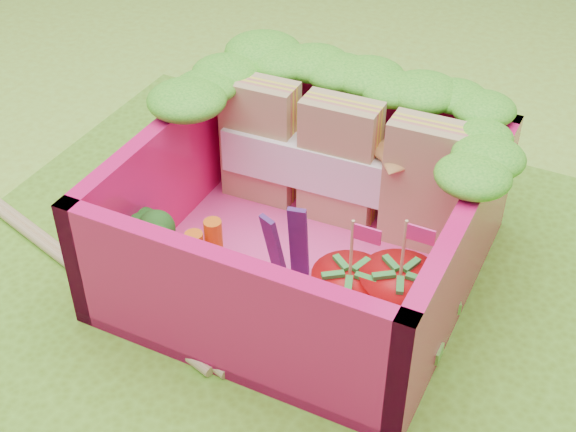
% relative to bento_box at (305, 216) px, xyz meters
% --- Properties ---
extents(ground, '(14.00, 14.00, 0.00)m').
position_rel_bento_box_xyz_m(ground, '(-0.15, -0.14, -0.31)').
color(ground, '#94BA34').
rests_on(ground, ground).
extents(placemat, '(2.60, 2.60, 0.03)m').
position_rel_bento_box_xyz_m(placemat, '(-0.15, -0.14, -0.29)').
color(placemat, '#619A22').
rests_on(placemat, ground).
extents(bento_floor, '(1.30, 1.30, 0.05)m').
position_rel_bento_box_xyz_m(bento_floor, '(0.00, 0.00, -0.25)').
color(bento_floor, '#F83F99').
rests_on(bento_floor, placemat).
extents(bento_box, '(1.30, 1.30, 0.55)m').
position_rel_bento_box_xyz_m(bento_box, '(0.00, 0.00, 0.00)').
color(bento_box, '#E11263').
rests_on(bento_box, placemat).
extents(lettuce_ruffle, '(1.43, 0.77, 0.11)m').
position_rel_bento_box_xyz_m(lettuce_ruffle, '(-0.00, 0.47, 0.33)').
color(lettuce_ruffle, '#1E901A').
rests_on(lettuce_ruffle, bento_box).
extents(sandwich_stack, '(1.06, 0.21, 0.56)m').
position_rel_bento_box_xyz_m(sandwich_stack, '(0.01, 0.33, 0.05)').
color(sandwich_stack, tan).
rests_on(sandwich_stack, bento_floor).
extents(broccoli, '(0.34, 0.34, 0.26)m').
position_rel_bento_box_xyz_m(broccoli, '(-0.50, -0.33, -0.04)').
color(broccoli, '#649347').
rests_on(broccoli, bento_floor).
extents(carrot_sticks, '(0.10, 0.15, 0.29)m').
position_rel_bento_box_xyz_m(carrot_sticks, '(-0.28, -0.29, -0.08)').
color(carrot_sticks, '#DB5F12').
rests_on(carrot_sticks, bento_floor).
extents(purple_wedges, '(0.12, 0.14, 0.38)m').
position_rel_bento_box_xyz_m(purple_wedges, '(0.00, -0.17, -0.04)').
color(purple_wedges, '#3D1854').
rests_on(purple_wedges, bento_floor).
extents(strawberry_left, '(0.27, 0.27, 0.51)m').
position_rel_bento_box_xyz_m(strawberry_left, '(0.31, -0.28, -0.08)').
color(strawberry_left, red).
rests_on(strawberry_left, bento_floor).
extents(strawberry_right, '(0.29, 0.29, 0.53)m').
position_rel_bento_box_xyz_m(strawberry_right, '(0.47, -0.23, -0.08)').
color(strawberry_right, red).
rests_on(strawberry_right, bento_floor).
extents(snap_peas, '(0.61, 0.53, 0.05)m').
position_rel_bento_box_xyz_m(snap_peas, '(0.40, -0.23, -0.20)').
color(snap_peas, '#59C33D').
rests_on(snap_peas, bento_floor).
extents(chopsticks, '(2.20, 0.69, 0.04)m').
position_rel_bento_box_xyz_m(chopsticks, '(-1.09, -0.34, -0.25)').
color(chopsticks, tan).
rests_on(chopsticks, placemat).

